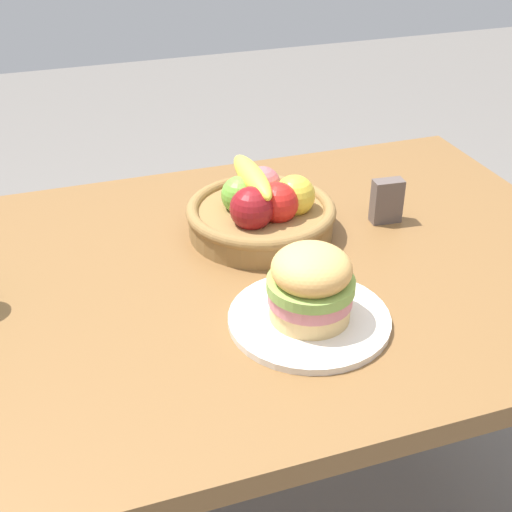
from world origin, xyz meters
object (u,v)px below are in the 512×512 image
(plate, at_px, (309,319))
(sandwich, at_px, (311,284))
(fruit_basket, at_px, (262,210))
(napkin_holder, at_px, (387,201))

(plate, relative_size, sandwich, 1.88)
(plate, relative_size, fruit_basket, 0.90)
(plate, xyz_separation_m, sandwich, (0.00, 0.00, 0.07))
(fruit_basket, relative_size, napkin_holder, 3.22)
(fruit_basket, distance_m, napkin_holder, 0.25)
(plate, bearing_deg, fruit_basket, 85.43)
(plate, distance_m, sandwich, 0.07)
(fruit_basket, bearing_deg, plate, -94.57)
(fruit_basket, xyz_separation_m, napkin_holder, (0.25, -0.03, -0.00))
(sandwich, height_order, fruit_basket, same)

